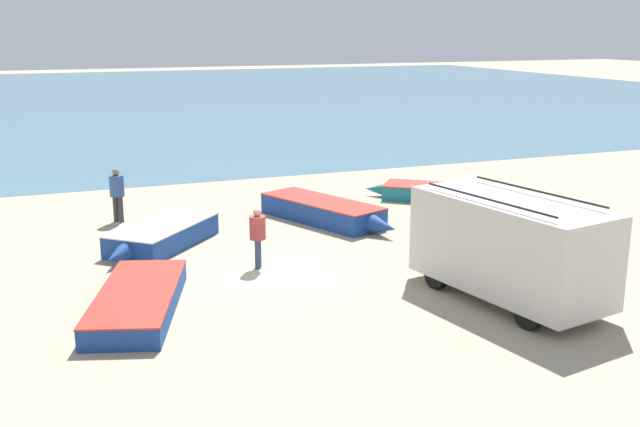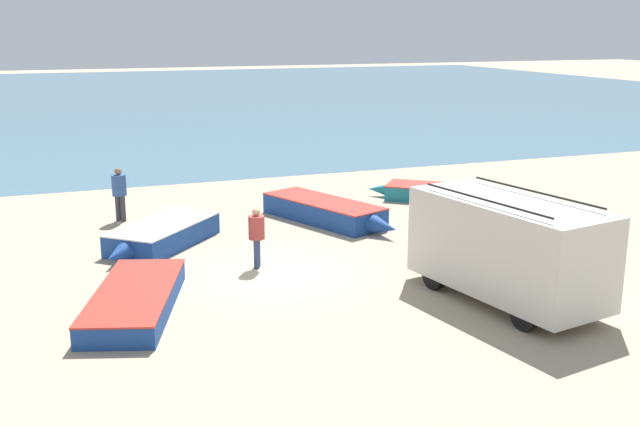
{
  "view_description": "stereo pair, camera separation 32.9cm",
  "coord_description": "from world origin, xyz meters",
  "views": [
    {
      "loc": [
        -5.6,
        -17.45,
        6.16
      ],
      "look_at": [
        1.91,
        1.72,
        1.0
      ],
      "focal_mm": 42.0,
      "sensor_mm": 36.0,
      "label": 1
    },
    {
      "loc": [
        -5.3,
        -17.57,
        6.16
      ],
      "look_at": [
        1.91,
        1.72,
        1.0
      ],
      "focal_mm": 42.0,
      "sensor_mm": 36.0,
      "label": 2
    }
  ],
  "objects": [
    {
      "name": "fisherman_2",
      "position": [
        -3.12,
        6.78,
        1.06
      ],
      "size": [
        0.46,
        0.46,
        1.76
      ],
      "rotation": [
        0.0,
        0.0,
        1.03
      ],
      "color": "#38383D",
      "rests_on": "ground_plane"
    },
    {
      "name": "ground_plane",
      "position": [
        0.0,
        0.0,
        0.0
      ],
      "size": [
        200.0,
        200.0,
        0.0
      ],
      "primitive_type": "plane",
      "color": "tan"
    },
    {
      "name": "fishing_rowboat_2",
      "position": [
        3.14,
        4.33,
        0.34
      ],
      "size": [
        3.08,
        5.38,
        0.69
      ],
      "rotation": [
        0.0,
        0.0,
        5.1
      ],
      "color": "navy",
      "rests_on": "ground_plane"
    },
    {
      "name": "fishing_rowboat_0",
      "position": [
        -2.34,
        3.44,
        0.32
      ],
      "size": [
        3.79,
        3.97,
        0.65
      ],
      "rotation": [
        0.0,
        0.0,
        3.97
      ],
      "color": "navy",
      "rests_on": "ground_plane"
    },
    {
      "name": "sea_water",
      "position": [
        0.0,
        52.0,
        0.0
      ],
      "size": [
        120.0,
        80.0,
        0.01
      ],
      "primitive_type": "cube",
      "color": "#477084",
      "rests_on": "ground_plane"
    },
    {
      "name": "parked_van",
      "position": [
        4.38,
        -3.79,
        1.3
      ],
      "size": [
        2.83,
        5.11,
        2.52
      ],
      "rotation": [
        0.0,
        0.0,
        1.75
      ],
      "color": "beige",
      "rests_on": "ground_plane"
    },
    {
      "name": "fishing_rowboat_1",
      "position": [
        7.91,
        5.87,
        0.28
      ],
      "size": [
        4.09,
        3.57,
        0.55
      ],
      "rotation": [
        0.0,
        0.0,
        2.46
      ],
      "color": "#1E757F",
      "rests_on": "ground_plane"
    },
    {
      "name": "fishing_rowboat_3",
      "position": [
        -3.63,
        -1.33,
        0.25
      ],
      "size": [
        2.93,
        5.38,
        0.51
      ],
      "rotation": [
        0.0,
        0.0,
        1.25
      ],
      "color": "navy",
      "rests_on": "ground_plane"
    },
    {
      "name": "fisherman_0",
      "position": [
        -0.28,
        0.56,
        0.96
      ],
      "size": [
        0.42,
        0.42,
        1.61
      ],
      "rotation": [
        0.0,
        0.0,
        2.69
      ],
      "color": "navy",
      "rests_on": "ground_plane"
    }
  ]
}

